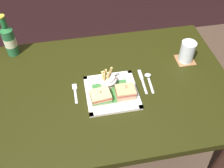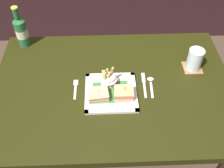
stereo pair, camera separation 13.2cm
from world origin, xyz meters
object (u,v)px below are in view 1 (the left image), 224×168
fries_cup (107,80)px  fork (75,92)px  dining_table (112,97)px  sandwich_half_left (100,96)px  beer_bottle (9,40)px  water_glass (187,52)px  sandwich_half_right (125,92)px  spoon (149,78)px  square_plate (112,93)px  knife (142,80)px

fries_cup → fork: bearing=-177.2°
dining_table → sandwich_half_left: 0.17m
beer_bottle → water_glass: size_ratio=2.09×
beer_bottle → fork: (0.32, -0.37, -0.10)m
fries_cup → sandwich_half_left: bearing=-120.8°
sandwich_half_right → spoon: bearing=33.3°
water_glass → square_plate: bearing=-159.7°
fork → water_glass: bearing=11.2°
beer_bottle → sandwich_half_right: bearing=-38.0°
dining_table → square_plate: 0.12m
fork → fries_cup: bearing=2.8°
sandwich_half_right → spoon: sandwich_half_right is taller
square_plate → water_glass: 0.49m
spoon → square_plate: bearing=-162.6°
spoon → fries_cup: bearing=-176.1°
sandwich_half_right → fries_cup: (-0.07, 0.08, 0.02)m
beer_bottle → spoon: beer_bottle is taller
sandwich_half_right → fork: sandwich_half_right is taller
sandwich_half_left → fork: sandwich_half_left is taller
beer_bottle → square_plate: bearing=-39.1°
beer_bottle → fork: 0.50m
sandwich_half_left → water_glass: 0.56m
dining_table → beer_bottle: 0.66m
sandwich_half_left → fork: 0.14m
beer_bottle → spoon: bearing=-25.7°
fries_cup → spoon: size_ratio=0.76×
square_plate → dining_table: bearing=76.8°
fries_cup → dining_table: bearing=8.7°
dining_table → square_plate: size_ratio=4.85×
knife → spoon: bearing=12.0°
dining_table → spoon: spoon is taller
water_glass → knife: 0.31m
dining_table → square_plate: bearing=-103.2°
fork → knife: (0.36, 0.02, -0.00)m
sandwich_half_right → water_glass: 0.44m
beer_bottle → fries_cup: bearing=-36.2°
beer_bottle → fork: bearing=-48.7°
square_plate → sandwich_half_left: bearing=-152.7°
dining_table → spoon: (0.20, 0.01, 0.10)m
dining_table → spoon: bearing=3.3°
sandwich_half_right → fries_cup: 0.11m
sandwich_half_right → sandwich_half_left: bearing=180.0°
sandwich_half_right → fork: 0.26m
fries_cup → square_plate: bearing=-76.3°
water_glass → knife: bearing=-158.6°
square_plate → beer_bottle: bearing=140.9°
spoon → sandwich_half_right: bearing=-146.7°
sandwich_half_left → sandwich_half_right: bearing=0.0°
water_glass → spoon: water_glass is taller
spoon → water_glass: bearing=22.7°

